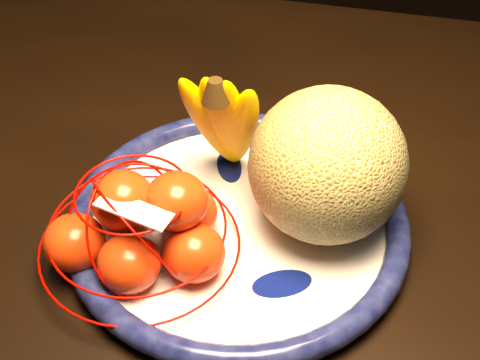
% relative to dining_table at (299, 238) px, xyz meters
% --- Properties ---
extents(dining_table, '(1.53, 0.92, 0.76)m').
position_rel_dining_table_xyz_m(dining_table, '(0.00, 0.00, 0.00)').
color(dining_table, black).
rests_on(dining_table, ground).
extents(fruit_bowl, '(0.37, 0.37, 0.03)m').
position_rel_dining_table_xyz_m(fruit_bowl, '(-0.06, -0.08, 0.10)').
color(fruit_bowl, white).
rests_on(fruit_bowl, dining_table).
extents(cantaloupe, '(0.16, 0.16, 0.16)m').
position_rel_dining_table_xyz_m(cantaloupe, '(0.03, -0.06, 0.18)').
color(cantaloupe, olive).
rests_on(cantaloupe, fruit_bowl).
extents(banana_bunch, '(0.12, 0.11, 0.17)m').
position_rel_dining_table_xyz_m(banana_bunch, '(-0.09, -0.01, 0.18)').
color(banana_bunch, '#FFC100').
rests_on(banana_bunch, fruit_bowl).
extents(mandarin_bag, '(0.22, 0.22, 0.13)m').
position_rel_dining_table_xyz_m(mandarin_bag, '(-0.15, -0.14, 0.14)').
color(mandarin_bag, '#FE4216').
rests_on(mandarin_bag, fruit_bowl).
extents(price_tag, '(0.08, 0.04, 0.01)m').
position_rel_dining_table_xyz_m(price_tag, '(-0.14, -0.17, 0.19)').
color(price_tag, white).
rests_on(price_tag, mandarin_bag).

